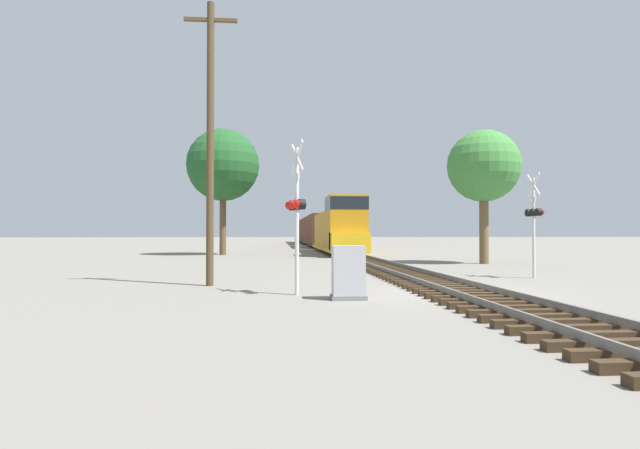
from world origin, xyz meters
name	(u,v)px	position (x,y,z in m)	size (l,w,h in m)	color
ground_plane	(452,292)	(0.00, 0.00, 0.00)	(400.00, 400.00, 0.00)	slate
rail_track_bed	(452,287)	(0.00, 0.00, 0.14)	(2.60, 160.00, 0.31)	#382819
freight_train	(316,231)	(0.00, 52.84, 2.07)	(2.89, 66.01, 4.62)	#B77A14
crossing_signal_near	(296,208)	(-4.76, -0.33, 2.51)	(0.59, 1.00, 4.43)	silver
crossing_signal_far	(534,216)	(4.85, 4.16, 2.45)	(0.36, 1.01, 4.14)	silver
relay_cabinet	(348,273)	(-3.39, -1.43, 0.71)	(0.94, 0.60, 1.45)	slate
utility_pole	(210,138)	(-7.56, 2.42, 5.01)	(1.80, 0.25, 9.67)	#4C3A23
tree_far_right	(484,167)	(6.72, 13.29, 5.65)	(4.19, 4.19, 7.80)	brown
tree_mid_background	(223,165)	(-9.67, 26.47, 7.32)	(5.90, 5.90, 10.30)	brown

